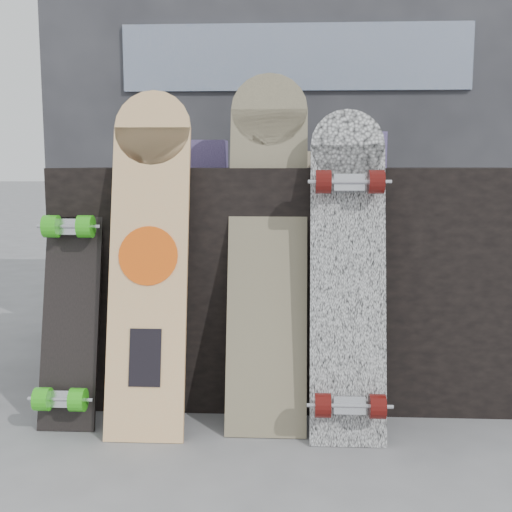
# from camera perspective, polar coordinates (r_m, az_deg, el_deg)

# --- Properties ---
(ground) EXTENTS (60.00, 60.00, 0.00)m
(ground) POSITION_cam_1_polar(r_m,az_deg,el_deg) (1.98, 3.58, -16.12)
(ground) COLOR slate
(ground) RESTS_ON ground
(vendor_table) EXTENTS (1.60, 0.60, 0.80)m
(vendor_table) POSITION_cam_1_polar(r_m,az_deg,el_deg) (2.34, 3.55, -2.02)
(vendor_table) COLOR black
(vendor_table) RESTS_ON ground
(booth) EXTENTS (2.40, 0.22, 2.20)m
(booth) POSITION_cam_1_polar(r_m,az_deg,el_deg) (3.16, 3.52, 13.37)
(booth) COLOR #2E2D32
(booth) RESTS_ON ground
(merch_box_purple) EXTENTS (0.18, 0.12, 0.10)m
(merch_box_purple) POSITION_cam_1_polar(r_m,az_deg,el_deg) (2.41, -4.80, 9.02)
(merch_box_purple) COLOR navy
(merch_box_purple) RESTS_ON vendor_table
(merch_box_small) EXTENTS (0.14, 0.14, 0.12)m
(merch_box_small) POSITION_cam_1_polar(r_m,az_deg,el_deg) (2.26, 9.54, 9.25)
(merch_box_small) COLOR navy
(merch_box_small) RESTS_ON vendor_table
(merch_box_flat) EXTENTS (0.22, 0.10, 0.06)m
(merch_box_flat) POSITION_cam_1_polar(r_m,az_deg,el_deg) (2.44, 5.02, 8.54)
(merch_box_flat) COLOR #D1B78C
(merch_box_flat) RESTS_ON vendor_table
(longboard_geisha) EXTENTS (0.24, 0.27, 1.04)m
(longboard_geisha) POSITION_cam_1_polar(r_m,az_deg,el_deg) (1.97, -9.50, 0.43)
(longboard_geisha) COLOR beige
(longboard_geisha) RESTS_ON ground
(longboard_celtic) EXTENTS (0.25, 0.33, 1.11)m
(longboard_celtic) POSITION_cam_1_polar(r_m,az_deg,el_deg) (2.01, 1.05, 1.75)
(longboard_celtic) COLOR #C8B988
(longboard_celtic) RESTS_ON ground
(longboard_cascadia) EXTENTS (0.22, 0.31, 0.98)m
(longboard_cascadia) POSITION_cam_1_polar(r_m,az_deg,el_deg) (1.91, 8.20, -1.22)
(longboard_cascadia) COLOR white
(longboard_cascadia) RESTS_ON ground
(skateboard_dark) EXTENTS (0.18, 0.28, 0.79)m
(skateboard_dark) POSITION_cam_1_polar(r_m,az_deg,el_deg) (2.08, -16.22, -3.52)
(skateboard_dark) COLOR black
(skateboard_dark) RESTS_ON ground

